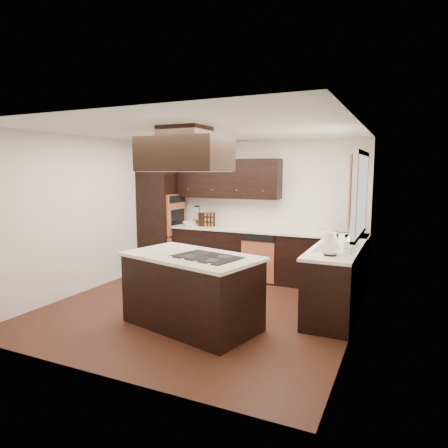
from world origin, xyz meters
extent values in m
cube|color=#5C2E1C|center=(0.00, 0.00, -0.01)|extent=(4.20, 4.20, 0.02)
cube|color=silver|center=(0.00, 0.00, 2.51)|extent=(4.20, 4.20, 0.02)
cube|color=white|center=(0.00, 2.11, 1.25)|extent=(4.20, 0.02, 2.50)
cube|color=white|center=(0.00, -2.11, 1.25)|extent=(4.20, 0.02, 2.50)
cube|color=white|center=(-2.11, 0.00, 1.25)|extent=(0.02, 4.20, 2.50)
cube|color=white|center=(2.11, 0.00, 1.25)|extent=(0.02, 4.20, 2.50)
cube|color=black|center=(-1.78, 1.71, 1.06)|extent=(0.65, 0.75, 2.12)
cube|color=#C3623E|center=(-1.43, 1.71, 1.12)|extent=(0.05, 0.62, 0.78)
cube|color=black|center=(0.03, 1.80, 0.44)|extent=(2.93, 0.60, 0.88)
cube|color=black|center=(1.80, 0.90, 0.44)|extent=(0.60, 2.40, 0.88)
cube|color=white|center=(0.03, 1.79, 0.90)|extent=(2.93, 0.63, 0.04)
cube|color=white|center=(1.79, 0.90, 0.90)|extent=(0.63, 2.40, 0.04)
cube|color=black|center=(-0.43, 1.93, 1.81)|extent=(2.00, 0.34, 0.72)
cube|color=#C3623E|center=(0.33, 1.50, 0.40)|extent=(0.60, 0.05, 0.72)
cube|color=white|center=(2.07, 0.55, 1.65)|extent=(0.06, 1.32, 1.12)
cube|color=white|center=(2.10, 0.55, 1.65)|extent=(0.00, 1.20, 1.00)
cube|color=beige|center=(2.01, 0.13, 1.70)|extent=(0.02, 0.34, 0.90)
cube|color=beige|center=(2.01, 0.97, 1.70)|extent=(0.02, 0.34, 0.90)
cube|color=silver|center=(1.80, 0.55, 0.92)|extent=(0.52, 0.84, 0.01)
cube|color=black|center=(0.22, -0.64, 0.44)|extent=(1.81, 1.26, 0.88)
cube|color=white|center=(0.22, -0.64, 0.90)|extent=(1.88, 1.34, 0.04)
cube|color=black|center=(0.46, -0.70, 0.93)|extent=(0.88, 0.69, 0.01)
cube|color=black|center=(0.10, -0.55, 2.16)|extent=(1.05, 0.72, 0.42)
cube|color=black|center=(0.10, -0.55, 2.44)|extent=(0.55, 0.50, 0.13)
cylinder|color=silver|center=(-0.99, 1.75, 0.97)|extent=(0.15, 0.15, 0.10)
cone|color=silver|center=(-0.99, 1.75, 1.15)|extent=(0.13, 0.13, 0.26)
cube|color=black|center=(-0.78, 1.74, 1.05)|extent=(0.32, 0.20, 0.26)
imported|color=white|center=(-1.14, 1.76, 0.95)|extent=(0.29, 0.29, 0.07)
imported|color=white|center=(1.80, 0.96, 1.01)|extent=(0.10, 0.10, 0.19)
cylinder|color=white|center=(1.80, 0.04, 1.07)|extent=(0.17, 0.17, 0.29)
camera|label=1|loc=(2.63, -4.89, 1.96)|focal=32.00mm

